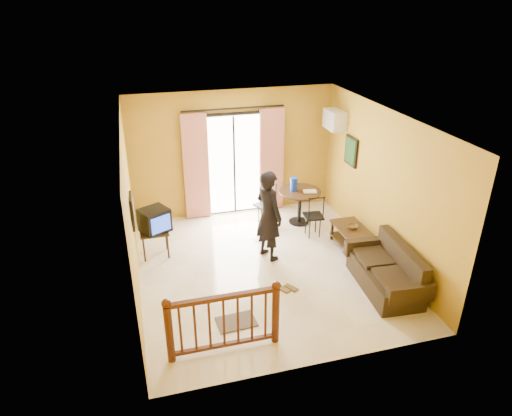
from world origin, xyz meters
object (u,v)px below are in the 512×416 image
object	(u,v)px
coffee_table	(352,235)
standing_person	(269,215)
television	(155,220)
sofa	(388,273)
dining_table	(300,198)

from	to	relation	value
coffee_table	standing_person	xyz separation A→B (m)	(-1.67, 0.15, 0.58)
television	sofa	distance (m)	4.31
dining_table	coffee_table	xyz separation A→B (m)	(0.61, -1.34, -0.30)
sofa	standing_person	distance (m)	2.33
television	standing_person	bearing A→B (deg)	-43.71
coffee_table	standing_person	size ratio (longest dim) A/B	0.57
television	dining_table	world-z (taller)	television
dining_table	standing_person	distance (m)	1.62
coffee_table	sofa	xyz separation A→B (m)	(0.00, -1.36, 0.00)
dining_table	sofa	xyz separation A→B (m)	(0.61, -2.70, -0.30)
sofa	standing_person	world-z (taller)	standing_person
standing_person	dining_table	bearing A→B (deg)	-65.31
dining_table	standing_person	world-z (taller)	standing_person
dining_table	coffee_table	world-z (taller)	dining_table
television	sofa	xyz separation A→B (m)	(3.72, -2.12, -0.46)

